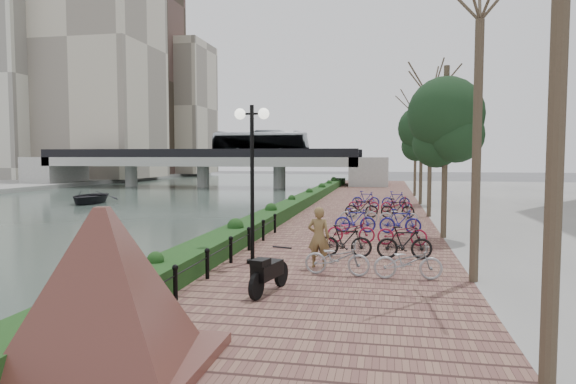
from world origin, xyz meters
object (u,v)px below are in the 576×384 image
(pedestrian, at_px, (319,237))
(lamppost, at_px, (252,149))
(granite_monument, at_px, (104,288))
(motorcycle, at_px, (269,271))
(boat, at_px, (89,197))

(pedestrian, bearing_deg, lamppost, -5.11)
(granite_monument, xyz_separation_m, motorcycle, (1.38, 4.60, -0.72))
(lamppost, distance_m, motorcycle, 4.36)
(granite_monument, xyz_separation_m, lamppost, (0.16, 7.69, 2.11))
(lamppost, relative_size, motorcycle, 2.91)
(lamppost, bearing_deg, pedestrian, -6.20)
(lamppost, bearing_deg, granite_monument, -91.21)
(granite_monument, bearing_deg, boat, 122.50)
(pedestrian, bearing_deg, granite_monument, 75.17)
(lamppost, xyz_separation_m, pedestrian, (1.97, -0.21, -2.47))
(boat, bearing_deg, granite_monument, -68.50)
(granite_monument, distance_m, motorcycle, 4.86)
(granite_monument, distance_m, pedestrian, 7.79)
(motorcycle, bearing_deg, boat, 142.50)
(motorcycle, bearing_deg, pedestrian, 88.66)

